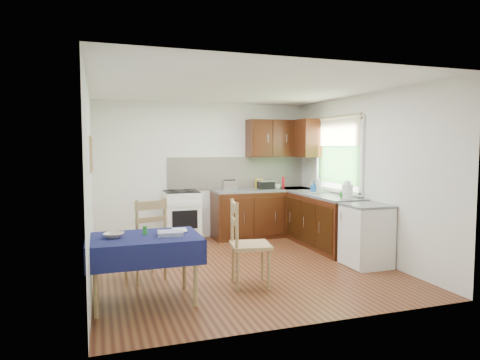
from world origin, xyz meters
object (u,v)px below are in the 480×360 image
object	(u,v)px
sandwich_press	(265,184)
dish_rack	(316,191)
chair_far	(147,237)
chair_near	(246,241)
kettle	(347,190)
dining_table	(144,246)
toaster	(229,185)

from	to	relation	value
sandwich_press	dish_rack	xyz separation A→B (m)	(0.61, -0.84, -0.06)
chair_far	chair_near	bearing A→B (deg)	132.68
chair_near	kettle	world-z (taller)	kettle
dining_table	toaster	size ratio (longest dim) A/B	4.64
dish_rack	kettle	xyz separation A→B (m)	(0.03, -0.95, 0.10)
chair_near	sandwich_press	world-z (taller)	sandwich_press
chair_near	kettle	distance (m)	2.17
toaster	chair_far	bearing A→B (deg)	-109.08
dining_table	chair_far	distance (m)	0.79
chair_far	dish_rack	xyz separation A→B (m)	(3.04, 1.18, 0.37)
kettle	sandwich_press	bearing A→B (deg)	109.52
dining_table	sandwich_press	bearing A→B (deg)	36.63
dining_table	sandwich_press	size ratio (longest dim) A/B	4.18
dish_rack	dining_table	bearing A→B (deg)	-166.79
toaster	chair_near	bearing A→B (deg)	-80.70
chair_far	kettle	size ratio (longest dim) A/B	3.71
dining_table	chair_near	world-z (taller)	chair_near
sandwich_press	dish_rack	size ratio (longest dim) A/B	0.77
chair_near	chair_far	bearing A→B (deg)	69.99
dish_rack	chair_far	bearing A→B (deg)	-177.46
dining_table	kettle	world-z (taller)	kettle
toaster	sandwich_press	xyz separation A→B (m)	(0.73, 0.06, -0.01)
dining_table	chair_near	bearing A→B (deg)	-3.91
toaster	dish_rack	xyz separation A→B (m)	(1.34, -0.78, -0.07)
chair_far	sandwich_press	world-z (taller)	sandwich_press
sandwich_press	kettle	world-z (taller)	kettle
chair_far	chair_near	world-z (taller)	same
chair_far	kettle	bearing A→B (deg)	165.96
chair_near	toaster	size ratio (longest dim) A/B	4.05
dish_rack	sandwich_press	bearing A→B (deg)	107.10
chair_near	sandwich_press	size ratio (longest dim) A/B	3.65
sandwich_press	dish_rack	distance (m)	1.04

